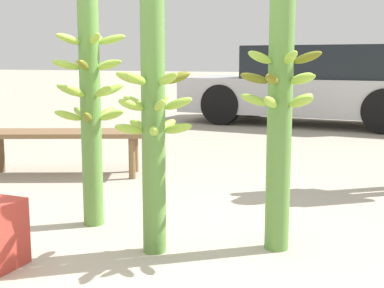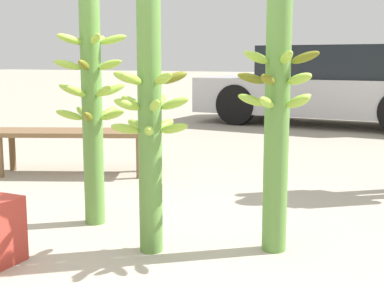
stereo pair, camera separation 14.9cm
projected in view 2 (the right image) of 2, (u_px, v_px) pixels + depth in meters
The scene contains 6 objects.
ground_plane at pixel (125, 264), 2.79m from camera, with size 80.00×80.00×0.00m, color #A89E8C.
banana_stalk_left at pixel (92, 97), 3.36m from camera, with size 0.46×0.46×1.57m.
banana_stalk_center at pixel (150, 122), 2.87m from camera, with size 0.44×0.44×1.39m.
banana_stalk_right at pixel (277, 112), 2.88m from camera, with size 0.44×0.45×1.48m.
market_bench at pixel (73, 136), 4.92m from camera, with size 1.58×1.02×0.41m.
parked_car at pixel (330, 87), 8.64m from camera, with size 4.15×1.85×1.27m.
Camera 2 is at (1.48, -2.24, 1.06)m, focal length 50.00 mm.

